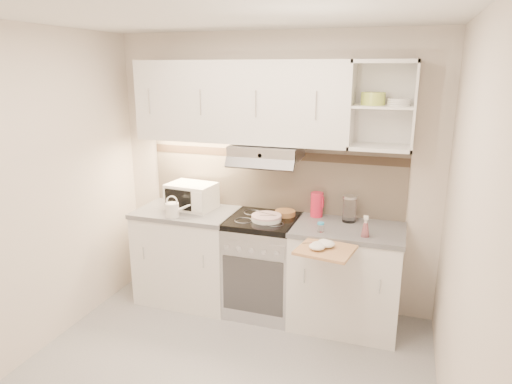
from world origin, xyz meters
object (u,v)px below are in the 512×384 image
watering_can (173,209)px  microwave (192,196)px  plate_stack (266,218)px  spray_bottle (366,228)px  cutting_board (326,250)px  pink_pitcher (317,205)px  electric_range (263,265)px  glass_jar (349,209)px

watering_can → microwave: bearing=67.8°
plate_stack → spray_bottle: bearing=-8.4°
microwave → plate_stack: (0.77, -0.12, -0.10)m
microwave → cutting_board: (1.37, -0.55, -0.15)m
pink_pitcher → cutting_board: (0.20, -0.68, -0.14)m
electric_range → glass_jar: size_ratio=3.89×
pink_pitcher → cutting_board: pink_pitcher is taller
electric_range → microwave: 0.93m
plate_stack → electric_range: bearing=133.0°
microwave → pink_pitcher: 1.17m
cutting_board → pink_pitcher: bearing=115.7°
electric_range → microwave: microwave is taller
glass_jar → spray_bottle: 0.37m
watering_can → spray_bottle: size_ratio=1.25×
cutting_board → plate_stack: bearing=153.1°
electric_range → glass_jar: bearing=11.2°
microwave → pink_pitcher: bearing=12.7°
spray_bottle → glass_jar: bearing=109.9°
pink_pitcher → glass_jar: 0.30m
electric_range → plate_stack: bearing=-47.0°
watering_can → plate_stack: 0.84m
microwave → spray_bottle: 1.65m
pink_pitcher → spray_bottle: size_ratio=1.21×
electric_range → spray_bottle: 1.06m
watering_can → cutting_board: 1.44m
microwave → electric_range: bearing=0.9°
watering_can → pink_pitcher: 1.28m
electric_range → spray_bottle: bearing=-11.1°
plate_stack → spray_bottle: 0.86m
cutting_board → glass_jar: bearing=90.9°
microwave → pink_pitcher: microwave is taller
plate_stack → cutting_board: size_ratio=0.66×
glass_jar → cutting_board: (-0.09, -0.63, -0.15)m
watering_can → pink_pitcher: (1.21, 0.42, 0.04)m
plate_stack → pink_pitcher: bearing=32.6°
microwave → glass_jar: bearing=9.2°
glass_jar → cutting_board: bearing=-98.1°
electric_range → watering_can: size_ratio=3.92×
electric_range → glass_jar: glass_jar is taller
pink_pitcher → cutting_board: 0.73m
electric_range → plate_stack: plate_stack is taller
glass_jar → cutting_board: 0.65m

